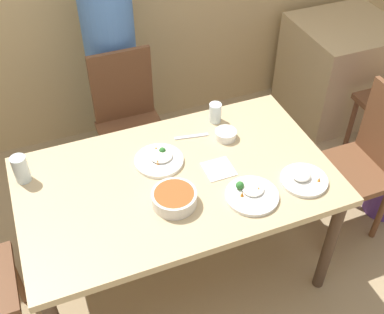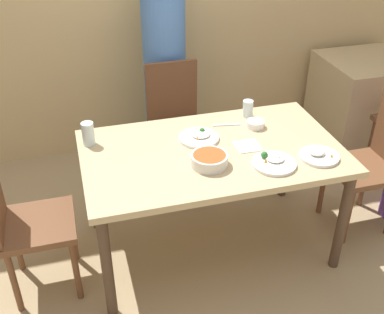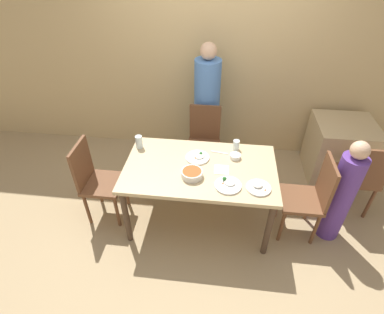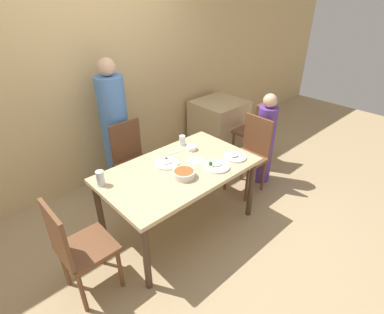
{
  "view_description": "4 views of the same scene",
  "coord_description": "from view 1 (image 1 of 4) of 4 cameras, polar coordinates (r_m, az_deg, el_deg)",
  "views": [
    {
      "loc": [
        -0.52,
        -1.54,
        2.35
      ],
      "look_at": [
        0.07,
        -0.03,
        0.87
      ],
      "focal_mm": 45.0,
      "sensor_mm": 36.0,
      "label": 1
    },
    {
      "loc": [
        -0.75,
        -2.25,
        2.18
      ],
      "look_at": [
        -0.15,
        -0.09,
        0.76
      ],
      "focal_mm": 45.0,
      "sensor_mm": 36.0,
      "label": 2
    },
    {
      "loc": [
        0.19,
        -2.27,
        2.61
      ],
      "look_at": [
        -0.08,
        -0.03,
        0.87
      ],
      "focal_mm": 28.0,
      "sensor_mm": 36.0,
      "label": 3
    },
    {
      "loc": [
        -1.57,
        -1.87,
        2.26
      ],
      "look_at": [
        0.14,
        -0.04,
        0.81
      ],
      "focal_mm": 28.0,
      "sensor_mm": 36.0,
      "label": 4
    }
  ],
  "objects": [
    {
      "name": "ground_plane",
      "position": [
        2.86,
        -1.53,
        -12.94
      ],
      "size": [
        10.0,
        10.0,
        0.0
      ],
      "primitive_type": "plane",
      "color": "tan"
    },
    {
      "name": "dining_table",
      "position": [
        2.35,
        -1.82,
        -3.84
      ],
      "size": [
        1.5,
        0.89,
        0.73
      ],
      "color": "tan",
      "rests_on": "ground_plane"
    },
    {
      "name": "chair_adult_spot",
      "position": [
        3.01,
        -7.38,
        4.21
      ],
      "size": [
        0.4,
        0.4,
        0.94
      ],
      "color": "brown",
      "rests_on": "ground_plane"
    },
    {
      "name": "chair_child_spot",
      "position": [
        2.87,
        19.51,
        -0.56
      ],
      "size": [
        0.4,
        0.4,
        0.94
      ],
      "rotation": [
        0.0,
        0.0,
        -1.57
      ],
      "color": "brown",
      "rests_on": "ground_plane"
    },
    {
      "name": "person_adult",
      "position": [
        3.14,
        -9.44,
        11.03
      ],
      "size": [
        0.32,
        0.32,
        1.6
      ],
      "color": "#5184D1",
      "rests_on": "ground_plane"
    },
    {
      "name": "bowl_curry",
      "position": [
        2.16,
        -2.12,
        -4.89
      ],
      "size": [
        0.2,
        0.2,
        0.07
      ],
      "color": "silver",
      "rests_on": "dining_table"
    },
    {
      "name": "plate_rice_adult",
      "position": [
        2.22,
        7.07,
        -4.4
      ],
      "size": [
        0.25,
        0.25,
        0.06
      ],
      "color": "white",
      "rests_on": "dining_table"
    },
    {
      "name": "plate_rice_child",
      "position": [
        2.38,
        -3.88,
        -0.28
      ],
      "size": [
        0.24,
        0.24,
        0.05
      ],
      "color": "white",
      "rests_on": "dining_table"
    },
    {
      "name": "plate_noodles",
      "position": [
        2.33,
        13.06,
        -2.58
      ],
      "size": [
        0.22,
        0.22,
        0.05
      ],
      "color": "white",
      "rests_on": "dining_table"
    },
    {
      "name": "bowl_rice_small",
      "position": [
        2.51,
        4.02,
        2.72
      ],
      "size": [
        0.11,
        0.11,
        0.04
      ],
      "color": "white",
      "rests_on": "dining_table"
    },
    {
      "name": "glass_water_tall",
      "position": [
        2.38,
        -19.63,
        -1.35
      ],
      "size": [
        0.07,
        0.07,
        0.14
      ],
      "color": "silver",
      "rests_on": "dining_table"
    },
    {
      "name": "glass_water_short",
      "position": [
        2.6,
        2.77,
        5.28
      ],
      "size": [
        0.07,
        0.07,
        0.11
      ],
      "color": "silver",
      "rests_on": "dining_table"
    },
    {
      "name": "napkin_folded",
      "position": [
        2.34,
        3.17,
        -1.44
      ],
      "size": [
        0.14,
        0.14,
        0.01
      ],
      "color": "white",
      "rests_on": "dining_table"
    },
    {
      "name": "fork_steel",
      "position": [
        2.52,
        -0.08,
        2.46
      ],
      "size": [
        0.18,
        0.05,
        0.01
      ],
      "color": "silver",
      "rests_on": "dining_table"
    },
    {
      "name": "background_table",
      "position": [
        3.9,
        17.03,
        9.93
      ],
      "size": [
        0.71,
        0.69,
        0.74
      ],
      "color": "tan",
      "rests_on": "ground_plane"
    }
  ]
}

